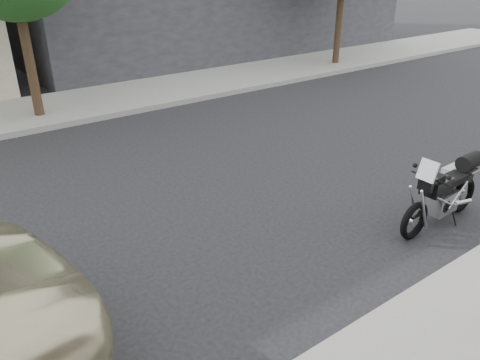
{
  "coord_description": "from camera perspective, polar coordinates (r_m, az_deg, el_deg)",
  "views": [
    {
      "loc": [
        4.67,
        6.53,
        3.92
      ],
      "look_at": [
        1.0,
        1.5,
        0.9
      ],
      "focal_mm": 35.0,
      "sensor_mm": 36.0,
      "label": 1
    }
  ],
  "objects": [
    {
      "name": "ground",
      "position": [
        8.93,
        -0.45,
        -0.17
      ],
      "size": [
        120.0,
        120.0,
        0.0
      ],
      "primitive_type": "plane",
      "color": "black",
      "rests_on": "ground"
    },
    {
      "name": "motorcycle",
      "position": [
        8.07,
        23.8,
        -1.22
      ],
      "size": [
        1.99,
        0.67,
        1.26
      ],
      "rotation": [
        0.0,
        0.0,
        0.02
      ],
      "color": "black",
      "rests_on": "ground"
    },
    {
      "name": "far_sidewalk",
      "position": [
        14.36,
        -15.96,
        9.34
      ],
      "size": [
        44.0,
        3.0,
        0.15
      ],
      "primitive_type": "cube",
      "color": "gray",
      "rests_on": "ground"
    }
  ]
}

